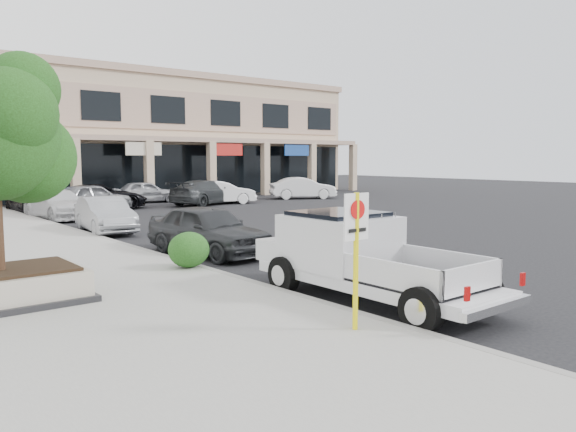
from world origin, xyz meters
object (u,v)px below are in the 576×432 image
object	(u,v)px
curb_car_c	(58,204)
lot_car_c	(206,192)
lot_car_a	(91,198)
pickup_truck	(374,259)
curb_car_b	(105,215)
planter	(1,287)
lot_car_e	(146,192)
no_parking_sign	(356,242)
lot_car_f	(303,188)
lot_car_d	(100,197)
lot_car_b	(220,192)
curb_car_d	(38,200)
curb_car_a	(208,230)

from	to	relation	value
curb_car_c	lot_car_c	size ratio (longest dim) A/B	0.92
lot_car_a	lot_car_c	size ratio (longest dim) A/B	0.86
pickup_truck	curb_car_b	size ratio (longest dim) A/B	1.34
planter	lot_car_e	xyz separation A→B (m)	(13.74, 22.97, 0.26)
no_parking_sign	lot_car_f	world-z (taller)	no_parking_sign
lot_car_c	lot_car_f	bearing A→B (deg)	-109.59
lot_car_a	curb_car_b	bearing A→B (deg)	149.60
curb_car_c	lot_car_c	xyz separation A→B (m)	(9.91, 2.47, 0.07)
lot_car_d	lot_car_b	bearing A→B (deg)	-88.09
curb_car_d	lot_car_e	world-z (taller)	lot_car_e
lot_car_a	lot_car_d	distance (m)	1.49
curb_car_b	curb_car_d	xyz separation A→B (m)	(0.20, 10.07, -0.02)
lot_car_c	lot_car_f	world-z (taller)	lot_car_c
curb_car_a	lot_car_b	distance (m)	19.18
curb_car_b	lot_car_a	bearing A→B (deg)	80.12
planter	curb_car_b	world-z (taller)	curb_car_b
no_parking_sign	lot_car_f	distance (m)	31.78
curb_car_c	lot_car_c	distance (m)	10.21
curb_car_a	curb_car_d	size ratio (longest dim) A/B	0.92
pickup_truck	lot_car_b	bearing A→B (deg)	64.96
curb_car_a	lot_car_c	size ratio (longest dim) A/B	0.84
curb_car_b	lot_car_e	size ratio (longest dim) A/B	1.01
planter	lot_car_d	xyz separation A→B (m)	(9.56, 20.12, 0.27)
lot_car_f	lot_car_e	bearing A→B (deg)	96.11
curb_car_a	curb_car_c	bearing A→B (deg)	84.93
planter	lot_car_d	size ratio (longest dim) A/B	0.60
lot_car_e	no_parking_sign	bearing A→B (deg)	170.01
pickup_truck	lot_car_f	size ratio (longest dim) A/B	1.24
lot_car_e	lot_car_f	world-z (taller)	lot_car_f
planter	lot_car_d	bearing A→B (deg)	64.59
no_parking_sign	curb_car_b	world-z (taller)	no_parking_sign
planter	curb_car_a	size ratio (longest dim) A/B	0.70
planter	lot_car_b	bearing A→B (deg)	48.03
curb_car_a	planter	bearing A→B (deg)	-162.27
lot_car_b	lot_car_d	distance (m)	7.59
curb_car_a	curb_car_b	size ratio (longest dim) A/B	1.06
lot_car_b	lot_car_a	bearing A→B (deg)	104.74
pickup_truck	curb_car_c	xyz separation A→B (m)	(-0.09, 20.72, -0.19)
curb_car_b	planter	bearing A→B (deg)	-113.96
curb_car_a	lot_car_d	world-z (taller)	curb_car_a
pickup_truck	curb_car_a	distance (m)	7.15
curb_car_c	pickup_truck	bearing A→B (deg)	-94.80
curb_car_a	curb_car_b	world-z (taller)	curb_car_a
planter	lot_car_f	world-z (taller)	lot_car_f
pickup_truck	curb_car_d	bearing A→B (deg)	90.11
lot_car_b	curb_car_b	bearing A→B (deg)	143.29
planter	lot_car_e	world-z (taller)	lot_car_e
lot_car_b	lot_car_e	bearing A→B (deg)	54.33
lot_car_c	curb_car_c	bearing A→B (deg)	83.85
curb_car_d	lot_car_d	bearing A→B (deg)	-2.25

